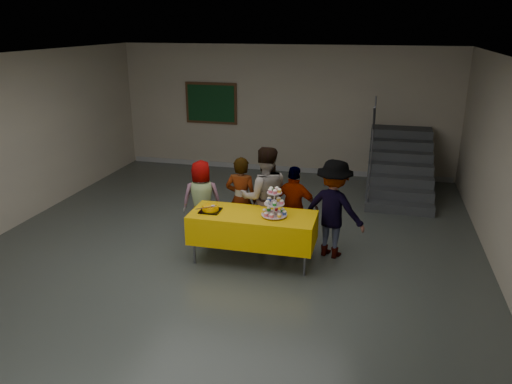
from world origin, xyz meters
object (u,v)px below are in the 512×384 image
at_px(schoolchild_a, 202,200).
at_px(schoolchild_e, 333,209).
at_px(bear_cake, 210,208).
at_px(bake_table, 253,227).
at_px(schoolchild_d, 294,208).
at_px(staircase, 399,169).
at_px(noticeboard, 211,103).
at_px(schoolchild_c, 265,197).
at_px(cupcake_stand, 274,205).
at_px(schoolchild_b, 241,200).

height_order(schoolchild_a, schoolchild_e, schoolchild_e).
distance_m(bear_cake, schoolchild_a, 0.85).
bearing_deg(bake_table, schoolchild_d, 51.61).
height_order(staircase, noticeboard, noticeboard).
xyz_separation_m(schoolchild_c, noticeboard, (-2.33, 4.27, 0.77)).
bearing_deg(bear_cake, schoolchild_d, 30.68).
relative_size(schoolchild_e, staircase, 0.64).
height_order(bake_table, cupcake_stand, cupcake_stand).
height_order(schoolchild_b, schoolchild_e, schoolchild_e).
xyz_separation_m(schoolchild_b, schoolchild_e, (1.52, -0.18, 0.05)).
distance_m(bear_cake, schoolchild_b, 0.78).
xyz_separation_m(cupcake_stand, schoolchild_c, (-0.29, 0.64, -0.12)).
relative_size(schoolchild_d, noticeboard, 1.04).
bearing_deg(schoolchild_b, cupcake_stand, 136.01).
relative_size(schoolchild_c, schoolchild_d, 1.22).
xyz_separation_m(schoolchild_e, noticeboard, (-3.44, 4.39, 0.83)).
bearing_deg(schoolchild_b, schoolchild_e, 174.23).
distance_m(schoolchild_c, schoolchild_d, 0.50).
xyz_separation_m(cupcake_stand, bear_cake, (-0.98, -0.02, -0.12)).
relative_size(schoolchild_d, staircase, 0.57).
distance_m(cupcake_stand, schoolchild_b, 1.01).
distance_m(schoolchild_c, staircase, 4.08).
bearing_deg(bake_table, schoolchild_e, 23.54).
distance_m(schoolchild_b, staircase, 4.26).
xyz_separation_m(schoolchild_c, schoolchild_e, (1.11, -0.12, -0.05)).
relative_size(schoolchild_a, schoolchild_b, 0.92).
bearing_deg(cupcake_stand, schoolchild_a, 152.96).
relative_size(bake_table, bear_cake, 5.25).
relative_size(bake_table, schoolchild_a, 1.41).
xyz_separation_m(bear_cake, schoolchild_d, (1.17, 0.69, -0.15)).
height_order(schoolchild_d, schoolchild_e, schoolchild_e).
bearing_deg(schoolchild_b, schoolchild_a, 0.24).
bearing_deg(cupcake_stand, bear_cake, -178.61).
relative_size(bear_cake, schoolchild_c, 0.22).
height_order(cupcake_stand, schoolchild_a, schoolchild_a).
distance_m(schoolchild_c, noticeboard, 4.92).
bearing_deg(noticeboard, schoolchild_b, -65.43).
height_order(bear_cake, schoolchild_c, schoolchild_c).
distance_m(schoolchild_e, staircase, 3.72).
relative_size(schoolchild_c, schoolchild_e, 1.07).
height_order(bear_cake, schoolchild_b, schoolchild_b).
relative_size(bear_cake, schoolchild_b, 0.25).
height_order(cupcake_stand, schoolchild_b, schoolchild_b).
bearing_deg(cupcake_stand, schoolchild_e, 32.31).
distance_m(schoolchild_c, schoolchild_e, 1.12).
xyz_separation_m(bear_cake, schoolchild_a, (-0.40, 0.73, -0.16)).
bearing_deg(schoolchild_b, bear_cake, 69.58).
bearing_deg(bear_cake, schoolchild_a, 118.94).
distance_m(cupcake_stand, schoolchild_c, 0.71).
xyz_separation_m(bake_table, schoolchild_a, (-1.05, 0.69, 0.11)).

